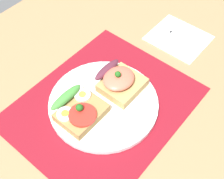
# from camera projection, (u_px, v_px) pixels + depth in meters

# --- Properties ---
(ground_plane) EXTENTS (1.20, 0.90, 0.03)m
(ground_plane) POSITION_uv_depth(u_px,v_px,m) (104.00, 109.00, 0.71)
(ground_plane) COLOR #99724B
(placemat) EXTENTS (0.40, 0.33, 0.00)m
(placemat) POSITION_uv_depth(u_px,v_px,m) (104.00, 105.00, 0.69)
(placemat) COLOR maroon
(placemat) RESTS_ON ground_plane
(plate) EXTENTS (0.25, 0.25, 0.01)m
(plate) POSITION_uv_depth(u_px,v_px,m) (103.00, 103.00, 0.69)
(plate) COLOR white
(plate) RESTS_ON placemat
(sandwich_egg_tomato) EXTENTS (0.10, 0.10, 0.04)m
(sandwich_egg_tomato) POSITION_uv_depth(u_px,v_px,m) (79.00, 110.00, 0.65)
(sandwich_egg_tomato) COLOR olive
(sandwich_egg_tomato) RESTS_ON plate
(sandwich_salmon) EXTENTS (0.09, 0.10, 0.06)m
(sandwich_salmon) POSITION_uv_depth(u_px,v_px,m) (120.00, 81.00, 0.69)
(sandwich_salmon) COLOR tan
(sandwich_salmon) RESTS_ON plate
(napkin) EXTENTS (0.13, 0.15, 0.01)m
(napkin) POSITION_uv_depth(u_px,v_px,m) (179.00, 38.00, 0.83)
(napkin) COLOR white
(napkin) RESTS_ON ground_plane
(fork) EXTENTS (0.02, 0.13, 0.00)m
(fork) POSITION_uv_depth(u_px,v_px,m) (178.00, 36.00, 0.83)
(fork) COLOR #B7B7BC
(fork) RESTS_ON napkin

